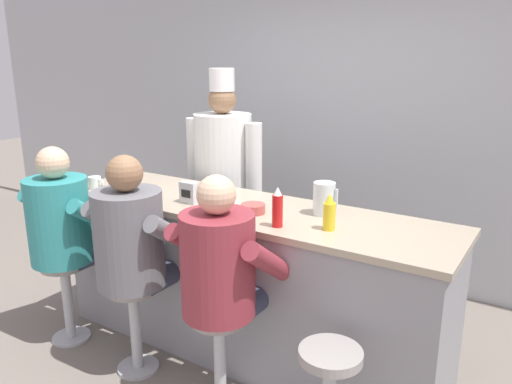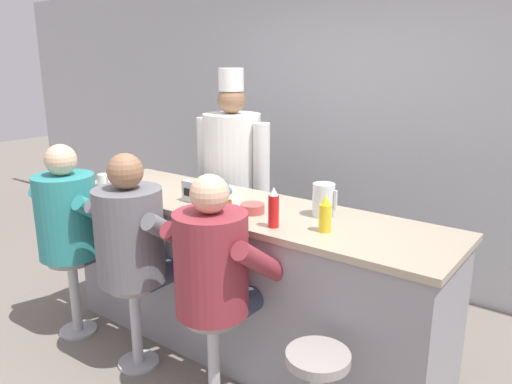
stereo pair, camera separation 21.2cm
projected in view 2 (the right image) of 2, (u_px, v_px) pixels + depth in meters
ground_plane at (212, 371)px, 3.23m from camera, size 20.00×20.00×0.00m
wall_back at (359, 129)px, 4.43m from camera, size 10.00×0.06×2.70m
diner_counter at (246, 279)px, 3.38m from camera, size 2.74×0.73×1.03m
ketchup_bottle_red at (274, 209)px, 2.81m from camera, size 0.06×0.06×0.24m
mustard_bottle_yellow at (325, 215)px, 2.75m from camera, size 0.07×0.07×0.21m
hot_sauce_bottle_orange at (230, 209)px, 2.98m from camera, size 0.03×0.03×0.12m
water_pitcher_clear at (324, 200)px, 3.02m from camera, size 0.16×0.14×0.20m
breakfast_plate at (222, 202)px, 3.29m from camera, size 0.23×0.23×0.05m
cereal_bowl at (252, 208)px, 3.09m from camera, size 0.15×0.15×0.06m
coffee_mug_blue at (223, 190)px, 3.48m from camera, size 0.13×0.09×0.08m
coffee_mug_white at (104, 180)px, 3.74m from camera, size 0.14×0.09×0.09m
napkin_dispenser_chrome at (192, 191)px, 3.32m from camera, size 0.12×0.07×0.14m
diner_seated_teal at (72, 220)px, 3.51m from camera, size 0.63×0.62×1.41m
diner_seated_grey at (135, 240)px, 3.12m from camera, size 0.64×0.63×1.42m
diner_seated_maroon at (216, 268)px, 2.73m from camera, size 0.62×0.61×1.39m
cook_in_whites_near at (232, 172)px, 4.17m from camera, size 0.74×0.47×1.89m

